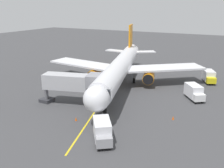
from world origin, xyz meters
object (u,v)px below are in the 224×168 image
(ground_crew_marshaller, at_px, (99,105))
(box_truck_portside, at_px, (194,92))
(airplane, at_px, (120,67))
(box_truck_starboard_side, at_px, (102,131))
(jet_bridge, at_px, (77,83))
(box_truck_rear_apron, at_px, (209,76))
(safety_cone_nose_left, at_px, (76,119))
(safety_cone_nose_right, at_px, (173,118))

(ground_crew_marshaller, relative_size, box_truck_portside, 0.35)
(airplane, xyz_separation_m, box_truck_starboard_side, (-7.67, 20.88, -2.62))
(jet_bridge, relative_size, box_truck_portside, 2.35)
(ground_crew_marshaller, xyz_separation_m, box_truck_portside, (-12.45, -12.14, 0.50))
(ground_crew_marshaller, bearing_deg, airplane, -78.73)
(box_truck_rear_apron, height_order, safety_cone_nose_left, box_truck_rear_apron)
(jet_bridge, relative_size, box_truck_rear_apron, 2.29)
(airplane, bearing_deg, box_truck_portside, 176.68)
(safety_cone_nose_left, bearing_deg, ground_crew_marshaller, -104.55)
(box_truck_portside, distance_m, safety_cone_nose_left, 21.68)
(box_truck_rear_apron, distance_m, safety_cone_nose_right, 22.01)
(jet_bridge, xyz_separation_m, safety_cone_nose_right, (-15.94, -1.53, -3.49))
(box_truck_portside, xyz_separation_m, box_truck_rear_apron, (-0.99, -11.97, 0.00))
(box_truck_starboard_side, bearing_deg, airplane, -69.84)
(box_truck_starboard_side, bearing_deg, ground_crew_marshaller, -57.20)
(airplane, distance_m, ground_crew_marshaller, 13.63)
(jet_bridge, distance_m, ground_crew_marshaller, 5.55)
(box_truck_portside, distance_m, box_truck_rear_apron, 12.01)
(ground_crew_marshaller, height_order, safety_cone_nose_left, ground_crew_marshaller)
(ground_crew_marshaller, bearing_deg, box_truck_starboard_side, 122.80)
(box_truck_portside, relative_size, box_truck_rear_apron, 0.98)
(airplane, bearing_deg, box_truck_rear_apron, -145.33)
(airplane, height_order, box_truck_rear_apron, airplane)
(airplane, xyz_separation_m, ground_crew_marshaller, (-2.59, 13.01, -3.12))
(jet_bridge, xyz_separation_m, box_truck_rear_apron, (-18.14, -23.41, -2.38))
(airplane, relative_size, safety_cone_nose_left, 72.07)
(box_truck_starboard_side, bearing_deg, box_truck_rear_apron, -104.67)
(ground_crew_marshaller, bearing_deg, safety_cone_nose_right, -168.80)
(box_truck_portside, height_order, box_truck_starboard_side, same)
(jet_bridge, distance_m, box_truck_portside, 20.75)
(safety_cone_nose_left, relative_size, safety_cone_nose_right, 1.00)
(airplane, distance_m, box_truck_rear_apron, 19.68)
(box_truck_starboard_side, distance_m, safety_cone_nose_left, 7.14)
(box_truck_starboard_side, bearing_deg, box_truck_portside, -110.25)
(jet_bridge, distance_m, safety_cone_nose_right, 16.39)
(ground_crew_marshaller, relative_size, box_truck_rear_apron, 0.34)
(ground_crew_marshaller, distance_m, safety_cone_nose_right, 11.49)
(jet_bridge, height_order, ground_crew_marshaller, jet_bridge)
(jet_bridge, relative_size, box_truck_starboard_side, 2.35)
(box_truck_portside, relative_size, box_truck_starboard_side, 1.00)
(ground_crew_marshaller, height_order, box_truck_rear_apron, box_truck_rear_apron)
(jet_bridge, height_order, safety_cone_nose_left, jet_bridge)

